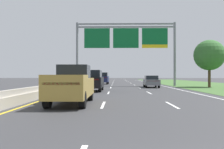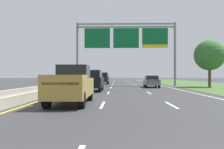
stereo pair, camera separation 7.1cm
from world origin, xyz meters
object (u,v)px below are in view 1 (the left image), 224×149
pickup_truck_gold (72,85)px  car_navy_left_lane_suv (103,78)px  car_grey_right_lane_sedan (151,81)px  roadside_tree_mid (209,55)px  car_black_left_lane_suv (93,80)px  overhead_sign_gantry (126,41)px

pickup_truck_gold → car_navy_left_lane_suv: (0.10, 30.45, 0.02)m
pickup_truck_gold → car_grey_right_lane_sedan: 19.77m
pickup_truck_gold → roadside_tree_mid: (15.15, 19.36, 3.26)m
car_grey_right_lane_sedan → pickup_truck_gold: bearing=160.6°
roadside_tree_mid → car_grey_right_lane_sedan: bearing=-173.5°
car_grey_right_lane_sedan → roadside_tree_mid: 8.81m
car_grey_right_lane_sedan → roadside_tree_mid: (8.02, 0.92, 3.52)m
car_grey_right_lane_sedan → car_navy_left_lane_suv: 13.91m
car_black_left_lane_suv → pickup_truck_gold: bearing=179.6°
car_grey_right_lane_sedan → car_navy_left_lane_suv: car_navy_left_lane_suv is taller
car_navy_left_lane_suv → roadside_tree_mid: roadside_tree_mid is taller
overhead_sign_gantry → car_grey_right_lane_sedan: 7.96m
overhead_sign_gantry → car_black_left_lane_suv: size_ratio=3.20×
pickup_truck_gold → car_black_left_lane_suv: 10.76m
overhead_sign_gantry → roadside_tree_mid: overhead_sign_gantry is taller
car_navy_left_lane_suv → roadside_tree_mid: size_ratio=0.74×
pickup_truck_gold → roadside_tree_mid: 24.80m
car_grey_right_lane_sedan → overhead_sign_gantry: bearing=39.1°
car_grey_right_lane_sedan → car_black_left_lane_suv: bearing=139.4°
car_black_left_lane_suv → car_grey_right_lane_sedan: (6.99, 7.68, -0.28)m
overhead_sign_gantry → car_grey_right_lane_sedan: (3.20, -4.18, -5.98)m
pickup_truck_gold → car_black_left_lane_suv: size_ratio=1.15×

